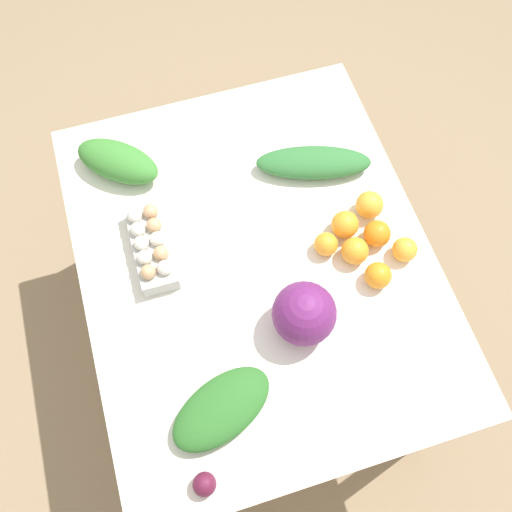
# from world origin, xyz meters

# --- Properties ---
(ground_plane) EXTENTS (8.00, 8.00, 0.00)m
(ground_plane) POSITION_xyz_m (0.00, 0.00, 0.00)
(ground_plane) COLOR #937A5B
(dining_table) EXTENTS (1.28, 1.03, 0.75)m
(dining_table) POSITION_xyz_m (0.00, 0.00, 0.66)
(dining_table) COLOR silver
(dining_table) RESTS_ON ground_plane
(cabbage_purple) EXTENTS (0.18, 0.18, 0.18)m
(cabbage_purple) POSITION_xyz_m (-0.23, -0.06, 0.84)
(cabbage_purple) COLOR #6B2366
(cabbage_purple) RESTS_ON dining_table
(egg_carton) EXTENTS (0.28, 0.11, 0.09)m
(egg_carton) POSITION_xyz_m (0.11, 0.29, 0.80)
(egg_carton) COLOR #B7B7B2
(egg_carton) RESTS_ON dining_table
(greens_bunch_dandelion) EXTENTS (0.21, 0.38, 0.07)m
(greens_bunch_dandelion) POSITION_xyz_m (0.25, -0.27, 0.79)
(greens_bunch_dandelion) COLOR #337538
(greens_bunch_dandelion) RESTS_ON dining_table
(greens_bunch_beet_tops) EXTENTS (0.25, 0.33, 0.07)m
(greens_bunch_beet_tops) POSITION_xyz_m (-0.40, 0.21, 0.79)
(greens_bunch_beet_tops) COLOR #2D6B28
(greens_bunch_beet_tops) RESTS_ON dining_table
(greens_bunch_scallion) EXTENTS (0.27, 0.29, 0.10)m
(greens_bunch_scallion) POSITION_xyz_m (0.42, 0.32, 0.80)
(greens_bunch_scallion) COLOR #3D8433
(greens_bunch_scallion) RESTS_ON dining_table
(beet_root) EXTENTS (0.06, 0.06, 0.06)m
(beet_root) POSITION_xyz_m (-0.56, 0.30, 0.78)
(beet_root) COLOR #5B1933
(beet_root) RESTS_ON dining_table
(orange_0) EXTENTS (0.08, 0.08, 0.08)m
(orange_0) POSITION_xyz_m (-0.04, -0.36, 0.79)
(orange_0) COLOR orange
(orange_0) RESTS_ON dining_table
(orange_1) EXTENTS (0.08, 0.08, 0.08)m
(orange_1) POSITION_xyz_m (-0.08, -0.28, 0.80)
(orange_1) COLOR orange
(orange_1) RESTS_ON dining_table
(orange_2) EXTENTS (0.07, 0.07, 0.07)m
(orange_2) POSITION_xyz_m (-0.11, -0.42, 0.79)
(orange_2) COLOR #F9A833
(orange_2) RESTS_ON dining_table
(orange_3) EXTENTS (0.07, 0.07, 0.07)m
(orange_3) POSITION_xyz_m (-0.03, -0.21, 0.79)
(orange_3) COLOR orange
(orange_3) RESTS_ON dining_table
(orange_4) EXTENTS (0.08, 0.08, 0.08)m
(orange_4) POSITION_xyz_m (0.05, -0.37, 0.80)
(orange_4) COLOR #F9A833
(orange_4) RESTS_ON dining_table
(orange_5) EXTENTS (0.08, 0.08, 0.08)m
(orange_5) POSITION_xyz_m (0.01, -0.28, 0.80)
(orange_5) COLOR orange
(orange_5) RESTS_ON dining_table
(orange_6) EXTENTS (0.08, 0.08, 0.08)m
(orange_6) POSITION_xyz_m (-0.17, -0.31, 0.79)
(orange_6) COLOR orange
(orange_6) RESTS_ON dining_table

